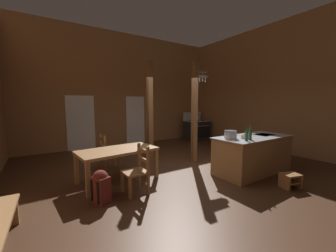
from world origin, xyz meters
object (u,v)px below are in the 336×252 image
at_px(stockpot_on_counter, 231,135).
at_px(kitchen_island, 253,154).
at_px(ladderback_chair_by_post, 137,171).
at_px(bottle_tall_on_counter, 250,134).
at_px(step_stool, 290,180).
at_px(backpack, 101,185).
at_px(ladderback_chair_near_window, 108,153).
at_px(dining_table, 118,153).
at_px(bottle_short_on_counter, 247,136).
at_px(mixing_bowl_on_counter, 246,137).
at_px(stove_range, 197,130).

bearing_deg(stockpot_on_counter, kitchen_island, -5.69).
relative_size(ladderback_chair_by_post, bottle_tall_on_counter, 2.88).
bearing_deg(step_stool, backpack, 156.62).
distance_m(kitchen_island, ladderback_chair_near_window, 3.79).
relative_size(dining_table, bottle_short_on_counter, 5.90).
height_order(step_stool, mixing_bowl_on_counter, mixing_bowl_on_counter).
bearing_deg(ladderback_chair_by_post, bottle_short_on_counter, -18.48).
distance_m(dining_table, ladderback_chair_near_window, 0.94).
distance_m(bottle_tall_on_counter, bottle_short_on_counter, 0.19).
bearing_deg(dining_table, bottle_tall_on_counter, -30.40).
height_order(dining_table, backpack, dining_table).
relative_size(stockpot_on_counter, bottle_tall_on_counter, 1.11).
xyz_separation_m(stove_range, ladderback_chair_near_window, (-4.89, -2.09, -0.03)).
bearing_deg(ladderback_chair_by_post, mixing_bowl_on_counter, -12.34).
distance_m(kitchen_island, bottle_tall_on_counter, 0.82).
bearing_deg(kitchen_island, bottle_short_on_counter, -157.40).
bearing_deg(kitchen_island, bottle_tall_on_counter, -153.84).
bearing_deg(stove_range, step_stool, -110.72).
xyz_separation_m(ladderback_chair_by_post, bottle_tall_on_counter, (2.50, -0.73, 0.61)).
distance_m(dining_table, ladderback_chair_by_post, 0.84).
height_order(ladderback_chair_near_window, bottle_short_on_counter, bottle_short_on_counter).
relative_size(bottle_tall_on_counter, bottle_short_on_counter, 1.09).
bearing_deg(kitchen_island, stockpot_on_counter, 174.31).
relative_size(step_stool, bottle_short_on_counter, 1.39).
bearing_deg(mixing_bowl_on_counter, bottle_short_on_counter, -141.38).
bearing_deg(ladderback_chair_near_window, bottle_tall_on_counter, -43.59).
distance_m(mixing_bowl_on_counter, bottle_tall_on_counter, 0.21).
relative_size(dining_table, bottle_tall_on_counter, 5.42).
bearing_deg(ladderback_chair_by_post, stockpot_on_counter, -10.48).
xyz_separation_m(stove_range, mixing_bowl_on_counter, (-2.24, -4.37, 0.49)).
bearing_deg(ladderback_chair_near_window, bottle_short_on_counter, -46.17).
relative_size(backpack, mixing_bowl_on_counter, 2.63).
relative_size(stockpot_on_counter, mixing_bowl_on_counter, 1.61).
distance_m(dining_table, bottle_tall_on_counter, 3.07).
xyz_separation_m(kitchen_island, dining_table, (-3.12, 1.29, 0.18)).
relative_size(step_stool, stockpot_on_counter, 1.15).
relative_size(ladderback_chair_near_window, mixing_bowl_on_counter, 4.19).
bearing_deg(dining_table, backpack, -126.21).
bearing_deg(dining_table, bottle_short_on_counter, -32.90).
height_order(stove_range, bottle_tall_on_counter, stove_range).
xyz_separation_m(step_stool, stockpot_on_counter, (-0.59, 1.12, 0.85)).
bearing_deg(bottle_tall_on_counter, ladderback_chair_by_post, 163.62).
bearing_deg(mixing_bowl_on_counter, dining_table, 153.15).
bearing_deg(ladderback_chair_near_window, stove_range, 23.08).
height_order(ladderback_chair_near_window, backpack, ladderback_chair_near_window).
bearing_deg(dining_table, mixing_bowl_on_counter, -26.85).
bearing_deg(backpack, bottle_tall_on_counter, -12.73).
distance_m(step_stool, ladderback_chair_near_window, 4.35).
bearing_deg(step_stool, dining_table, 141.42).
distance_m(stove_range, ladderback_chair_by_post, 6.14).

